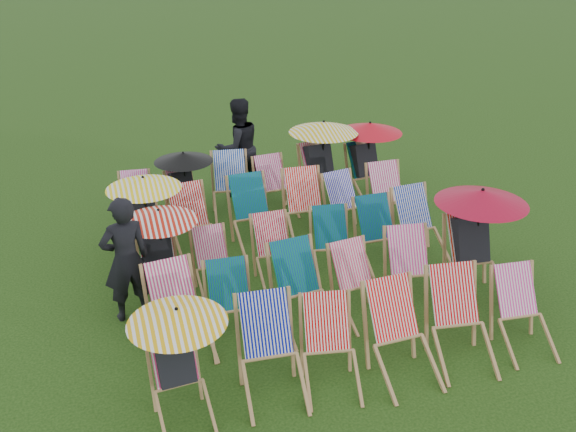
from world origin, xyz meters
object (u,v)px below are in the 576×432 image
object	(u,v)px
deckchair_0	(179,362)
person_left	(126,259)
deckchair_29	(369,160)
deckchair_5	(525,313)
person_rear	(238,148)

from	to	relation	value
deckchair_0	person_left	bearing A→B (deg)	94.99
deckchair_29	person_left	world-z (taller)	person_left
deckchair_5	person_rear	size ratio (longest dim) A/B	0.51
deckchair_5	deckchair_29	xyz separation A→B (m)	(0.10, 4.68, 0.27)
person_left	person_rear	size ratio (longest dim) A/B	0.93
deckchair_0	person_rear	xyz separation A→B (m)	(1.95, 5.41, 0.27)
deckchair_0	deckchair_29	world-z (taller)	deckchair_29
person_left	deckchair_29	bearing A→B (deg)	-160.40
deckchair_5	deckchair_29	size ratio (longest dim) A/B	0.67
deckchair_29	person_left	size ratio (longest dim) A/B	0.82
deckchair_29	person_rear	size ratio (longest dim) A/B	0.76
deckchair_0	deckchair_5	bearing A→B (deg)	-6.25
deckchair_5	deckchair_29	bearing A→B (deg)	93.72
person_left	person_rear	distance (m)	4.15
deckchair_5	deckchair_29	world-z (taller)	deckchair_29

